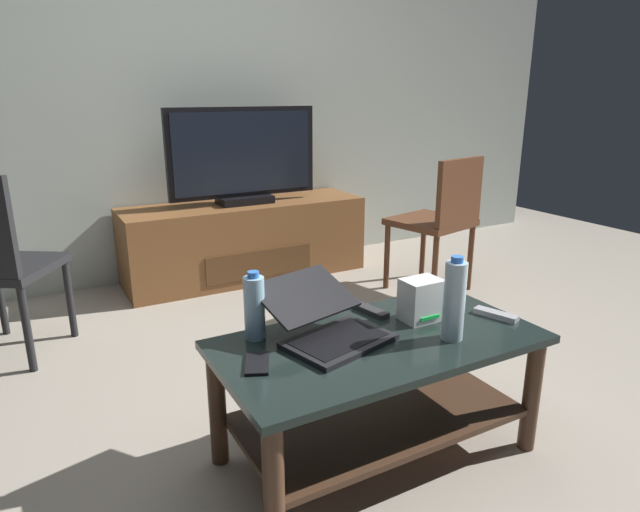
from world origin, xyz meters
TOP-DOWN VIEW (x-y plane):
  - ground_plane at (0.00, 0.00)m, footprint 7.68×7.68m
  - back_wall at (0.00, 2.11)m, footprint 6.40×0.12m
  - coffee_table at (-0.08, -0.29)m, footprint 1.10×0.56m
  - media_cabinet at (0.25, 1.79)m, footprint 1.64×0.50m
  - television at (0.25, 1.77)m, footprint 1.02×0.20m
  - dining_chair at (1.21, 0.89)m, footprint 0.53×0.53m
  - laptop at (-0.24, -0.20)m, footprint 0.42×0.46m
  - router_box at (0.14, -0.23)m, footprint 0.14×0.11m
  - water_bottle_near at (-0.44, -0.09)m, footprint 0.07×0.07m
  - water_bottle_far at (0.13, -0.41)m, footprint 0.07×0.07m
  - cell_phone at (-0.51, -0.27)m, footprint 0.12×0.16m
  - tv_remote at (0.40, -0.35)m, footprint 0.09×0.17m
  - soundbar_remote at (0.02, -0.09)m, footprint 0.07×0.17m

SIDE VIEW (x-z plane):
  - ground_plane at x=0.00m, z-range 0.00..0.00m
  - media_cabinet at x=0.25m, z-range 0.00..0.52m
  - coffee_table at x=-0.08m, z-range 0.08..0.54m
  - cell_phone at x=-0.51m, z-range 0.45..0.46m
  - tv_remote at x=0.40m, z-range 0.45..0.47m
  - soundbar_remote at x=0.02m, z-range 0.45..0.47m
  - dining_chair at x=1.21m, z-range 0.06..0.93m
  - laptop at x=-0.24m, z-range 0.42..0.60m
  - router_box at x=0.14m, z-range 0.45..0.61m
  - water_bottle_near at x=-0.44m, z-range 0.45..0.68m
  - water_bottle_far at x=0.13m, z-range 0.45..0.73m
  - television at x=0.25m, z-range 0.51..1.14m
  - back_wall at x=0.00m, z-range 0.00..2.80m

